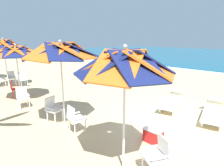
{
  "coord_description": "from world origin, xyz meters",
  "views": [
    {
      "loc": [
        2.59,
        -5.4,
        2.79
      ],
      "look_at": [
        -2.59,
        -0.07,
        1.0
      ],
      "focal_mm": 29.95,
      "sensor_mm": 36.0,
      "label": 1
    }
  ],
  "objects": [
    {
      "name": "beach_umbrella_3",
      "position": [
        -8.87,
        -2.1,
        2.42
      ],
      "size": [
        2.05,
        2.05,
        2.82
      ],
      "color": "silver",
      "rests_on": "ground"
    },
    {
      "name": "plastic_chair_1",
      "position": [
        -2.98,
        -2.53,
        0.5
      ],
      "size": [
        0.56,
        0.54,
        0.87
      ],
      "color": "white",
      "rests_on": "ground"
    },
    {
      "name": "plastic_chair_0",
      "position": [
        0.92,
        -2.35,
        0.5
      ],
      "size": [
        0.6,
        0.62,
        0.87
      ],
      "color": "white",
      "rests_on": "ground"
    },
    {
      "name": "plastic_chair_3",
      "position": [
        -5.07,
        -2.74,
        0.5
      ],
      "size": [
        0.53,
        0.5,
        0.87
      ],
      "color": "white",
      "rests_on": "ground"
    },
    {
      "name": "beach_umbrella_2",
      "position": [
        -5.91,
        -2.51,
        2.23
      ],
      "size": [
        2.2,
        2.2,
        2.57
      ],
      "color": "silver",
      "rests_on": "ground"
    },
    {
      "name": "ground_plane",
      "position": [
        0.0,
        0.0,
        0.0
      ],
      "size": [
        80.0,
        80.0,
        0.0
      ],
      "primitive_type": "plane",
      "color": "#D3B784"
    },
    {
      "name": "cooler_box",
      "position": [
        0.17,
        -1.29,
        0.2
      ],
      "size": [
        0.5,
        0.34,
        0.4
      ],
      "color": "red",
      "rests_on": "ground"
    },
    {
      "name": "plastic_chair_5",
      "position": [
        -9.47,
        -1.73,
        0.5
      ],
      "size": [
        0.54,
        0.51,
        0.87
      ],
      "color": "white",
      "rests_on": "ground"
    },
    {
      "name": "beach_umbrella_0",
      "position": [
        0.28,
        -2.67,
        2.3
      ],
      "size": [
        2.01,
        2.01,
        2.68
      ],
      "color": "silver",
      "rests_on": "ground"
    },
    {
      "name": "plastic_chair_2",
      "position": [
        -1.77,
        -2.49,
        0.5
      ],
      "size": [
        0.49,
        0.52,
        0.87
      ],
      "color": "white",
      "rests_on": "ground"
    },
    {
      "name": "plastic_chair_6",
      "position": [
        -8.57,
        -1.43,
        0.5
      ],
      "size": [
        0.47,
        0.44,
        0.87
      ],
      "color": "white",
      "rests_on": "ground"
    },
    {
      "name": "sun_lounger_0",
      "position": [
        0.87,
        1.47,
        0.28
      ],
      "size": [
        1.09,
        2.23,
        0.62
      ],
      "color": "white",
      "rests_on": "ground"
    },
    {
      "name": "beach_umbrella_1",
      "position": [
        -2.39,
        -2.46,
        2.41
      ],
      "size": [
        2.3,
        2.3,
        2.75
      ],
      "color": "silver",
      "rests_on": "ground"
    },
    {
      "name": "sun_lounger_1",
      "position": [
        -0.72,
        1.56,
        0.28
      ],
      "size": [
        1.12,
        2.23,
        0.62
      ],
      "color": "white",
      "rests_on": "ground"
    },
    {
      "name": "plastic_chair_4",
      "position": [
        -6.63,
        -2.49,
        0.5
      ],
      "size": [
        0.53,
        0.56,
        0.87
      ],
      "color": "red",
      "rests_on": "ground"
    }
  ]
}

